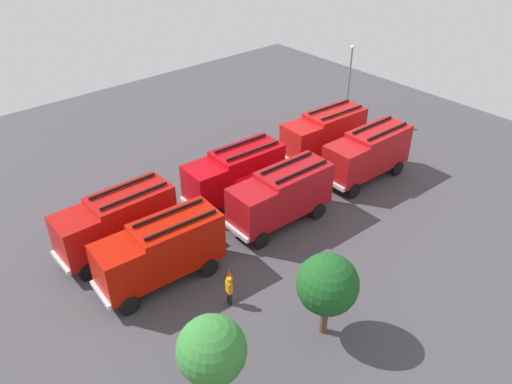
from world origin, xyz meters
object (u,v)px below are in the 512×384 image
at_px(fire_truck_1, 235,173).
at_px(tree_1, 212,350).
at_px(traffic_cone_0, 229,274).
at_px(lamppost, 349,78).
at_px(fire_truck_3, 368,153).
at_px(traffic_cone_1, 216,240).
at_px(fire_truck_5, 161,250).
at_px(firefighter_1, 146,198).
at_px(firefighter_0, 229,289).
at_px(fire_truck_2, 116,221).
at_px(firefighter_2, 326,127).
at_px(fire_truck_4, 281,195).
at_px(tree_0, 327,285).
at_px(fire_truck_0, 324,133).

height_order(fire_truck_1, tree_1, tree_1).
relative_size(traffic_cone_0, lamppost, 0.10).
distance_m(fire_truck_3, traffic_cone_1, 13.40).
height_order(fire_truck_5, firefighter_1, fire_truck_5).
xyz_separation_m(fire_truck_1, firefighter_0, (6.56, 7.66, -1.14)).
bearing_deg(fire_truck_2, firefighter_2, -173.71).
xyz_separation_m(fire_truck_5, lamppost, (-24.08, -7.41, 1.92)).
bearing_deg(fire_truck_5, firefighter_2, -159.17).
bearing_deg(fire_truck_1, fire_truck_5, 27.48).
bearing_deg(traffic_cone_1, fire_truck_3, 176.10).
distance_m(fire_truck_4, fire_truck_5, 8.76).
distance_m(fire_truck_1, fire_truck_3, 10.04).
xyz_separation_m(fire_truck_4, tree_0, (4.70, 8.19, 1.00)).
bearing_deg(fire_truck_5, fire_truck_0, -163.35).
height_order(fire_truck_4, tree_0, tree_0).
bearing_deg(traffic_cone_1, firefighter_0, 60.99).
relative_size(firefighter_0, lamppost, 0.25).
distance_m(fire_truck_1, traffic_cone_1, 5.45).
xyz_separation_m(fire_truck_5, firefighter_1, (-2.85, -6.73, -1.18)).
bearing_deg(traffic_cone_1, fire_truck_2, -36.03).
bearing_deg(traffic_cone_0, tree_0, 101.37).
bearing_deg(firefighter_2, traffic_cone_0, 15.38).
bearing_deg(traffic_cone_0, fire_truck_2, -62.30).
height_order(firefighter_0, lamppost, lamppost).
height_order(fire_truck_5, firefighter_2, fire_truck_5).
bearing_deg(fire_truck_2, fire_truck_4, 155.30).
bearing_deg(traffic_cone_1, traffic_cone_0, 66.02).
height_order(tree_1, traffic_cone_0, tree_1).
height_order(firefighter_2, traffic_cone_1, firefighter_2).
bearing_deg(firefighter_0, lamppost, -141.12).
distance_m(tree_1, traffic_cone_0, 8.11).
relative_size(traffic_cone_1, lamppost, 0.10).
height_order(fire_truck_3, firefighter_2, fire_truck_3).
height_order(fire_truck_3, fire_truck_5, same).
height_order(traffic_cone_0, lamppost, lamppost).
bearing_deg(lamppost, traffic_cone_1, 18.80).
bearing_deg(fire_truck_3, traffic_cone_1, -2.52).
bearing_deg(firefighter_0, tree_0, 129.79).
xyz_separation_m(firefighter_1, lamppost, (-21.23, -0.67, 3.10)).
bearing_deg(firefighter_0, firefighter_1, -84.26).
bearing_deg(firefighter_2, fire_truck_4, 18.70).
xyz_separation_m(firefighter_0, tree_1, (4.03, 4.07, 2.08)).
bearing_deg(traffic_cone_0, fire_truck_3, -171.83).
xyz_separation_m(fire_truck_2, lamppost, (-24.62, -3.37, 1.92)).
relative_size(fire_truck_1, tree_1, 1.59).
height_order(fire_truck_4, firefighter_1, fire_truck_4).
xyz_separation_m(traffic_cone_1, lamppost, (-19.92, -6.78, 3.72)).
xyz_separation_m(tree_0, traffic_cone_1, (-0.11, -9.08, -2.80)).
bearing_deg(lamppost, firefighter_1, 1.81).
relative_size(fire_truck_5, tree_1, 1.60).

